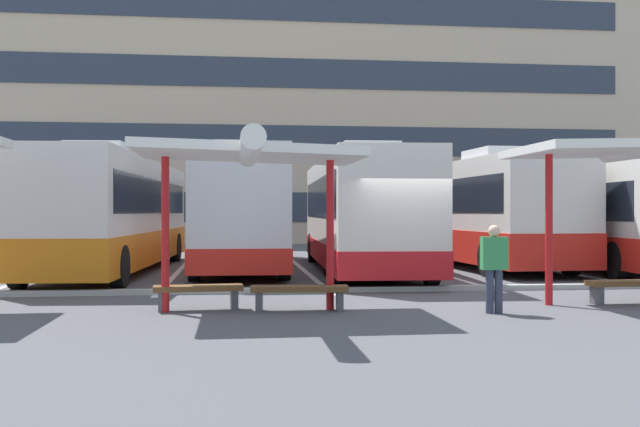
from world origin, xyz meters
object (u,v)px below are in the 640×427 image
coach_bus_0 (114,216)px  waiting_shelter_1 (249,156)px  bench_1 (198,292)px  bench_3 (631,286)px  waiting_passenger_0 (494,263)px  coach_bus_1 (241,211)px  bench_2 (300,292)px  waiting_shelter_2 (638,152)px  coach_bus_4 (591,218)px  coach_bus_2 (361,214)px  coach_bus_3 (483,214)px

coach_bus_0 → waiting_shelter_1: (3.77, -9.20, 1.09)m
bench_1 → bench_3: (8.23, -0.04, 0.00)m
coach_bus_0 → waiting_shelter_1: size_ratio=2.76×
waiting_passenger_0 → coach_bus_1: bearing=111.0°
coach_bus_1 → bench_2: coach_bus_1 is taller
waiting_passenger_0 → waiting_shelter_2: bearing=13.0°
coach_bus_1 → bench_3: bearing=-54.2°
coach_bus_0 → waiting_shelter_1: coach_bus_0 is taller
waiting_shelter_1 → waiting_passenger_0: (4.24, -0.56, -1.88)m
waiting_shelter_2 → coach_bus_4: bearing=67.7°
coach_bus_2 → waiting_passenger_0: coach_bus_2 is taller
coach_bus_3 → bench_2: coach_bus_3 is taller
waiting_shelter_1 → waiting_passenger_0: bearing=-7.5°
coach_bus_2 → waiting_passenger_0: size_ratio=7.62×
bench_1 → waiting_shelter_1: bearing=-26.5°
bench_2 → waiting_passenger_0: size_ratio=1.14×
coach_bus_1 → waiting_shelter_1: bearing=-89.7°
coach_bus_1 → coach_bus_4: coach_bus_1 is taller
coach_bus_2 → bench_3: 9.12m
waiting_shelter_2 → waiting_passenger_0: waiting_shelter_2 is taller
coach_bus_3 → coach_bus_0: bearing=-176.7°
coach_bus_0 → coach_bus_4: coach_bus_0 is taller
waiting_shelter_1 → bench_1: waiting_shelter_1 is taller
waiting_shelter_1 → waiting_shelter_2: 7.33m
waiting_shelter_1 → waiting_passenger_0: waiting_shelter_1 is taller
coach_bus_4 → waiting_shelter_1: (-11.10, -9.36, 1.17)m
coach_bus_3 → bench_1: coach_bus_3 is taller
bench_2 → bench_3: size_ratio=1.02×
waiting_shelter_1 → waiting_shelter_2: bearing=1.2°
coach_bus_3 → coach_bus_4: bearing=-8.4°
coach_bus_0 → waiting_shelter_1: 10.00m
coach_bus_2 → bench_2: bearing=-107.1°
coach_bus_3 → waiting_passenger_0: 11.00m
coach_bus_3 → coach_bus_2: bearing=-162.7°
coach_bus_3 → waiting_passenger_0: bearing=-108.2°
waiting_passenger_0 → coach_bus_3: bearing=71.8°
waiting_shelter_2 → bench_2: bearing=-180.0°
coach_bus_0 → bench_1: bearing=-71.8°
coach_bus_0 → bench_3: (11.09, -8.79, -1.32)m
waiting_shelter_1 → bench_1: (-0.90, 0.45, -2.42)m
coach_bus_1 → waiting_passenger_0: bearing=-69.0°
coach_bus_3 → waiting_shelter_2: (-0.35, -9.71, 1.22)m
bench_1 → waiting_passenger_0: size_ratio=1.05×
coach_bus_2 → waiting_passenger_0: (0.76, -9.12, -0.84)m
coach_bus_0 → bench_3: 14.22m
coach_bus_0 → bench_2: coach_bus_0 is taller
bench_1 → waiting_shelter_2: (8.23, -0.29, 2.58)m
coach_bus_4 → waiting_shelter_2: bearing=-112.3°
bench_3 → waiting_shelter_1: bearing=-176.8°
coach_bus_1 → coach_bus_2: 4.09m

